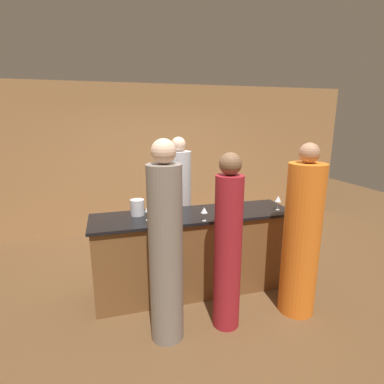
% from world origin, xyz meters
% --- Properties ---
extents(ground_plane, '(14.00, 14.00, 0.00)m').
position_xyz_m(ground_plane, '(0.00, 0.00, 0.00)').
color(ground_plane, brown).
extents(back_wall, '(8.00, 0.06, 2.80)m').
position_xyz_m(back_wall, '(0.00, 2.43, 1.40)').
color(back_wall, '#A37547').
rests_on(back_wall, ground_plane).
extents(bar_counter, '(2.49, 0.69, 1.03)m').
position_xyz_m(bar_counter, '(0.00, 0.00, 0.52)').
color(bar_counter, brown).
rests_on(bar_counter, ground_plane).
extents(bartender, '(0.37, 0.37, 1.92)m').
position_xyz_m(bartender, '(0.02, 0.86, 0.89)').
color(bartender, '#B2B2B7').
rests_on(bartender, ground_plane).
extents(guest_0, '(0.28, 0.28, 1.86)m').
position_xyz_m(guest_0, '(0.14, -0.76, 0.89)').
color(guest_0, maroon).
rests_on(guest_0, ground_plane).
extents(guest_1, '(0.40, 0.40, 1.93)m').
position_xyz_m(guest_1, '(1.02, -0.75, 0.89)').
color(guest_1, orange).
rests_on(guest_1, ground_plane).
extents(guest_2, '(0.33, 0.33, 2.00)m').
position_xyz_m(guest_2, '(-0.50, -0.77, 0.95)').
color(guest_2, gray).
rests_on(guest_2, ground_plane).
extents(wine_bottle_0, '(0.08, 0.08, 0.31)m').
position_xyz_m(wine_bottle_0, '(-0.15, 0.21, 1.16)').
color(wine_bottle_0, '#19381E').
rests_on(wine_bottle_0, bar_counter).
extents(wine_bottle_1, '(0.08, 0.08, 0.29)m').
position_xyz_m(wine_bottle_1, '(-0.31, -0.12, 1.14)').
color(wine_bottle_1, black).
rests_on(wine_bottle_1, bar_counter).
extents(wine_bottle_2, '(0.07, 0.07, 0.31)m').
position_xyz_m(wine_bottle_2, '(-0.31, 0.17, 1.15)').
color(wine_bottle_2, '#19381E').
rests_on(wine_bottle_2, bar_counter).
extents(ice_bucket, '(0.17, 0.17, 0.19)m').
position_xyz_m(ice_bucket, '(-0.67, 0.13, 1.13)').
color(ice_bucket, silver).
rests_on(ice_bucket, bar_counter).
extents(wine_glass_0, '(0.07, 0.07, 0.17)m').
position_xyz_m(wine_glass_0, '(-0.37, -0.01, 1.16)').
color(wine_glass_0, silver).
rests_on(wine_glass_0, bar_counter).
extents(wine_glass_1, '(0.07, 0.07, 0.17)m').
position_xyz_m(wine_glass_1, '(-0.57, -0.09, 1.16)').
color(wine_glass_1, silver).
rests_on(wine_glass_1, bar_counter).
extents(wine_glass_2, '(0.08, 0.08, 0.18)m').
position_xyz_m(wine_glass_2, '(-0.48, -0.09, 1.17)').
color(wine_glass_2, silver).
rests_on(wine_glass_2, bar_counter).
extents(wine_glass_3, '(0.06, 0.06, 0.17)m').
position_xyz_m(wine_glass_3, '(0.40, -0.00, 1.16)').
color(wine_glass_3, silver).
rests_on(wine_glass_3, bar_counter).
extents(wine_glass_4, '(0.06, 0.06, 0.14)m').
position_xyz_m(wine_glass_4, '(0.55, -0.00, 1.14)').
color(wine_glass_4, silver).
rests_on(wine_glass_4, bar_counter).
extents(wine_glass_5, '(0.08, 0.08, 0.16)m').
position_xyz_m(wine_glass_5, '(0.04, -0.29, 1.15)').
color(wine_glass_5, silver).
rests_on(wine_glass_5, bar_counter).
extents(wine_glass_6, '(0.08, 0.08, 0.18)m').
position_xyz_m(wine_glass_6, '(1.08, -0.14, 1.17)').
color(wine_glass_6, silver).
rests_on(wine_glass_6, bar_counter).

